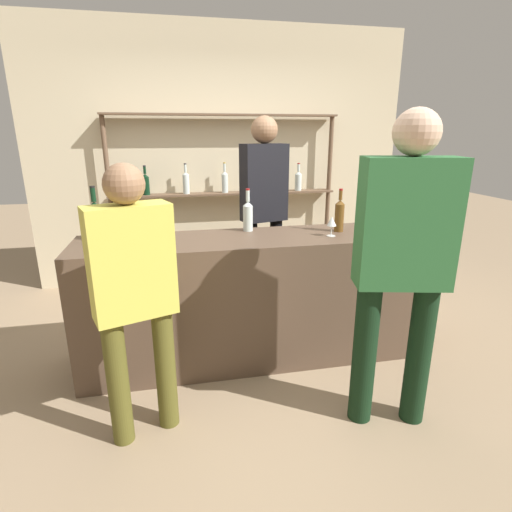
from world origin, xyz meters
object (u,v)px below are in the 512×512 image
counter_bottle_0 (248,215)px  counter_bottle_2 (96,220)px  customer_right (403,254)px  customer_left (134,288)px  counter_bottle_1 (339,215)px  cork_jar (389,225)px  wine_glass (332,222)px  server_behind_counter (264,198)px

counter_bottle_0 → counter_bottle_2: size_ratio=0.86×
customer_right → customer_left: (-1.43, 0.17, -0.15)m
counter_bottle_1 → cork_jar: bearing=-26.5°
wine_glass → customer_left: customer_left is taller
cork_jar → server_behind_counter: size_ratio=0.08×
counter_bottle_2 → cork_jar: bearing=-7.2°
wine_glass → cork_jar: size_ratio=1.02×
counter_bottle_1 → counter_bottle_2: size_ratio=0.86×
counter_bottle_1 → server_behind_counter: server_behind_counter is taller
counter_bottle_1 → customer_right: bearing=-91.3°
counter_bottle_1 → customer_right: size_ratio=0.18×
server_behind_counter → cork_jar: bearing=20.7°
customer_right → server_behind_counter: bearing=24.9°
server_behind_counter → customer_right: bearing=-2.8°
cork_jar → customer_right: (-0.35, -0.76, 0.02)m
cork_jar → customer_left: 1.87m
wine_glass → customer_left: bearing=-155.2°
counter_bottle_2 → wine_glass: size_ratio=2.61×
customer_right → server_behind_counter: size_ratio=0.99×
server_behind_counter → wine_glass: bearing=1.4°
cork_jar → customer_left: size_ratio=0.09×
counter_bottle_2 → server_behind_counter: size_ratio=0.21×
counter_bottle_2 → customer_left: customer_left is taller
customer_right → cork_jar: bearing=-11.6°
counter_bottle_1 → server_behind_counter: bearing=115.0°
server_behind_counter → counter_bottle_1: bearing=10.2°
counter_bottle_2 → customer_right: size_ratio=0.21×
customer_left → server_behind_counter: size_ratio=0.85×
customer_left → server_behind_counter: 1.92m
counter_bottle_1 → cork_jar: counter_bottle_1 is taller
server_behind_counter → counter_bottle_2: bearing=-76.1°
counter_bottle_0 → server_behind_counter: size_ratio=0.18×
counter_bottle_0 → server_behind_counter: 0.74m
counter_bottle_1 → customer_right: customer_right is taller
counter_bottle_2 → wine_glass: bearing=-7.9°
counter_bottle_0 → customer_right: (0.65, -1.07, -0.03)m
wine_glass → cork_jar: wine_glass is taller
counter_bottle_1 → customer_left: size_ratio=0.21×
counter_bottle_0 → customer_left: bearing=-130.7°
counter_bottle_2 → server_behind_counter: bearing=28.7°
counter_bottle_2 → customer_left: bearing=-70.2°
counter_bottle_1 → cork_jar: size_ratio=2.29×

